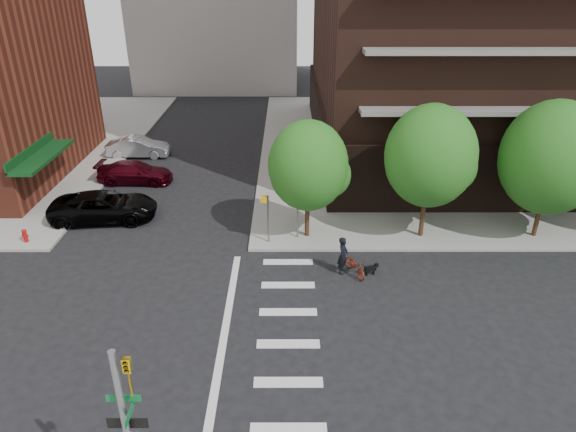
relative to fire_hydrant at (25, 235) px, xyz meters
name	(u,v)px	position (x,y,z in m)	size (l,w,h in m)	color
ground	(210,344)	(10.50, -7.80, -0.55)	(120.00, 120.00, 0.00)	black
sidewalk_ne	(508,146)	(31.00, 15.70, -0.48)	(39.00, 33.00, 0.15)	gray
crosswalk	(267,344)	(12.71, -7.80, -0.55)	(3.85, 13.00, 0.01)	silver
tree_a	(308,166)	(14.50, 0.70, 3.49)	(4.00, 4.00, 5.90)	#301E11
tree_b	(430,156)	(20.50, 0.70, 3.99)	(4.50, 4.50, 6.65)	#301E11
tree_c	(552,158)	(26.50, 0.70, 3.89)	(5.00, 5.00, 6.80)	#301E11
pedestrian_signal	(274,211)	(12.82, 0.12, 1.30)	(2.18, 0.67, 2.60)	slate
fire_hydrant	(25,235)	(0.00, 0.00, 0.00)	(0.24, 0.24, 0.73)	#A50C0C
parked_car_black	(104,207)	(3.17, 2.88, 0.25)	(5.79, 2.67, 1.61)	black
parked_car_maroon	(135,172)	(3.44, 8.41, 0.15)	(4.86, 1.98, 1.41)	#400510
parked_car_silver	(138,147)	(2.30, 13.50, 0.20)	(4.58, 1.60, 1.51)	#A3A6A9
scooter	(355,266)	(16.61, -2.86, -0.10)	(0.60, 1.73, 0.91)	maroon
dog_walker	(343,255)	(16.04, -2.71, 0.37)	(0.44, 0.67, 1.84)	black
dog	(371,268)	(17.35, -2.93, -0.20)	(0.67, 0.32, 0.56)	black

